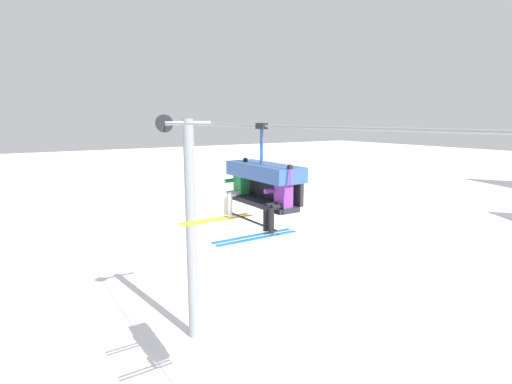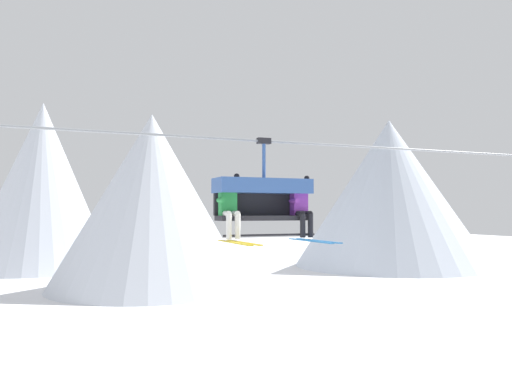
{
  "view_description": "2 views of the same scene",
  "coord_description": "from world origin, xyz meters",
  "px_view_note": "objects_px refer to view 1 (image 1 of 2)",
  "views": [
    {
      "loc": [
        5.48,
        -5.32,
        7.66
      ],
      "look_at": [
        -1.15,
        -1.0,
        6.21
      ],
      "focal_mm": 28.0,
      "sensor_mm": 36.0,
      "label": 1
    },
    {
      "loc": [
        -5.16,
        -10.09,
        6.08
      ],
      "look_at": [
        -1.45,
        -0.86,
        6.48
      ],
      "focal_mm": 35.0,
      "sensor_mm": 36.0,
      "label": 2
    }
  ],
  "objects_px": {
    "skier_green": "(237,187)",
    "lift_tower_near": "(191,226)",
    "chairlift_chair": "(264,178)",
    "skier_purple": "(278,198)"
  },
  "relations": [
    {
      "from": "skier_green",
      "to": "lift_tower_near",
      "type": "bearing_deg",
      "value": 168.94
    },
    {
      "from": "skier_green",
      "to": "chairlift_chair",
      "type": "bearing_deg",
      "value": 15.42
    },
    {
      "from": "chairlift_chair",
      "to": "skier_green",
      "type": "xyz_separation_m",
      "value": [
        -0.78,
        -0.21,
        -0.27
      ]
    },
    {
      "from": "lift_tower_near",
      "to": "skier_green",
      "type": "distance_m",
      "value": 5.26
    },
    {
      "from": "lift_tower_near",
      "to": "skier_green",
      "type": "relative_size",
      "value": 4.59
    },
    {
      "from": "chairlift_chair",
      "to": "skier_green",
      "type": "distance_m",
      "value": 0.85
    },
    {
      "from": "lift_tower_near",
      "to": "skier_purple",
      "type": "distance_m",
      "value": 6.69
    },
    {
      "from": "lift_tower_near",
      "to": "skier_green",
      "type": "xyz_separation_m",
      "value": [
        4.72,
        -0.92,
        2.13
      ]
    },
    {
      "from": "lift_tower_near",
      "to": "skier_green",
      "type": "height_order",
      "value": "lift_tower_near"
    },
    {
      "from": "lift_tower_near",
      "to": "chairlift_chair",
      "type": "xyz_separation_m",
      "value": [
        5.49,
        -0.71,
        2.39
      ]
    }
  ]
}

